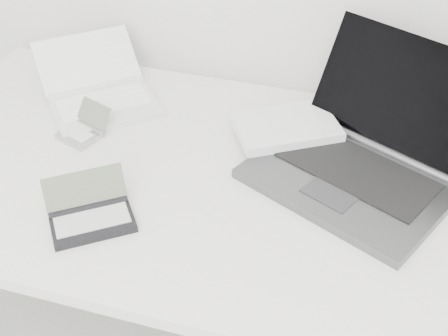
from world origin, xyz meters
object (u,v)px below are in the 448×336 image
(netbook_open_white, at_px, (100,94))
(palmtop_charcoal, at_px, (91,215))
(desk, at_px, (242,197))
(laptop_large, at_px, (348,151))

(netbook_open_white, distance_m, palmtop_charcoal, 0.45)
(desk, bearing_deg, netbook_open_white, 155.48)
(desk, height_order, palmtop_charcoal, palmtop_charcoal)
(laptop_large, xyz_separation_m, netbook_open_white, (-0.65, 0.08, -0.02))
(desk, xyz_separation_m, netbook_open_white, (-0.43, 0.20, 0.07))
(desk, distance_m, palmtop_charcoal, 0.34)
(netbook_open_white, bearing_deg, desk, -65.55)
(laptop_large, bearing_deg, netbook_open_white, -162.09)
(desk, xyz_separation_m, palmtop_charcoal, (-0.26, -0.21, 0.06))
(desk, bearing_deg, laptop_large, 29.29)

